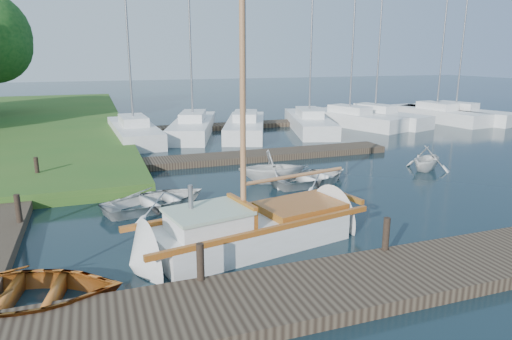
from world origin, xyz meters
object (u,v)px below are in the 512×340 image
object	(u,v)px
dinghy	(19,289)
tender_c	(312,175)
marina_boat_4	(349,118)
tender_d	(427,156)
sailboat	(256,231)
tender_a	(156,198)
marina_boat_5	(375,116)
tender_b	(272,165)
marina_boat_0	(134,130)
marina_boat_3	(309,121)
mooring_post_4	(18,208)
mooring_post_5	(37,168)
mooring_post_2	(386,234)
marina_boat_7	(455,113)
marina_boat_6	(436,114)
mooring_post_1	(200,262)
marina_boat_1	(193,125)
marina_boat_2	(245,125)

from	to	relation	value
dinghy	tender_c	xyz separation A→B (m)	(9.40, 6.16, -0.05)
marina_boat_4	tender_d	bearing A→B (deg)	145.42
sailboat	tender_a	world-z (taller)	sailboat
sailboat	marina_boat_5	world-z (taller)	marina_boat_5
tender_b	marina_boat_0	bearing A→B (deg)	31.19
dinghy	tender_b	size ratio (longest dim) A/B	1.49
marina_boat_3	mooring_post_4	bearing A→B (deg)	147.67
sailboat	marina_boat_4	distance (m)	21.62
mooring_post_4	tender_c	bearing A→B (deg)	10.05
mooring_post_5	mooring_post_2	bearing A→B (deg)	-49.64
tender_c	sailboat	bearing A→B (deg)	125.56
tender_b	mooring_post_2	bearing A→B (deg)	-169.68
tender_a	marina_boat_4	xyz separation A→B (m)	(15.14, 13.43, 0.22)
sailboat	marina_boat_7	bearing A→B (deg)	25.80
tender_a	marina_boat_6	size ratio (longest dim) A/B	0.34
marina_boat_3	marina_boat_4	xyz separation A→B (m)	(3.43, 0.65, 0.00)
dinghy	sailboat	bearing A→B (deg)	-64.33
dinghy	tender_a	distance (m)	6.18
sailboat	tender_a	size ratio (longest dim) A/B	2.86
mooring_post_1	tender_b	bearing A→B (deg)	58.62
mooring_post_4	tender_a	xyz separation A→B (m)	(3.87, 0.80, -0.34)
dinghy	marina_boat_7	distance (m)	32.75
tender_d	mooring_post_5	bearing A→B (deg)	47.10
dinghy	tender_c	bearing A→B (deg)	-45.75
tender_c	marina_boat_5	xyz separation A→B (m)	(11.27, 12.63, 0.23)
marina_boat_0	mooring_post_5	bearing A→B (deg)	150.52
tender_a	tender_b	distance (m)	4.96
tender_b	tender_c	xyz separation A→B (m)	(1.40, -0.67, -0.34)
marina_boat_3	marina_boat_7	bearing A→B (deg)	-72.78
mooring_post_1	dinghy	xyz separation A→B (m)	(-3.46, 0.60, -0.30)
tender_b	marina_boat_5	size ratio (longest dim) A/B	0.22
tender_c	tender_d	xyz separation A→B (m)	(5.61, 0.28, 0.24)
marina_boat_1	tender_c	bearing A→B (deg)	-152.86
mooring_post_5	marina_boat_0	world-z (taller)	marina_boat_0
mooring_post_5	tender_a	world-z (taller)	mooring_post_5
tender_a	marina_boat_1	size ratio (longest dim) A/B	0.31
tender_a	marina_boat_6	world-z (taller)	marina_boat_6
mooring_post_5	sailboat	xyz separation A→B (m)	(5.93, -7.99, -0.36)
marina_boat_1	tender_d	bearing A→B (deg)	-130.21
tender_b	marina_boat_2	bearing A→B (deg)	-2.49
marina_boat_7	mooring_post_1	bearing A→B (deg)	108.78
marina_boat_6	sailboat	bearing A→B (deg)	122.13
tender_c	mooring_post_1	bearing A→B (deg)	124.43
marina_boat_5	mooring_post_1	bearing A→B (deg)	119.96
tender_b	marina_boat_7	world-z (taller)	marina_boat_7
marina_boat_5	marina_boat_1	bearing A→B (deg)	71.37
tender_b	mooring_post_4	bearing A→B (deg)	116.52
dinghy	marina_boat_4	xyz separation A→B (m)	(18.47, 18.63, 0.17)
mooring_post_5	marina_boat_2	bearing A→B (deg)	37.11
mooring_post_1	mooring_post_4	bearing A→B (deg)	128.66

